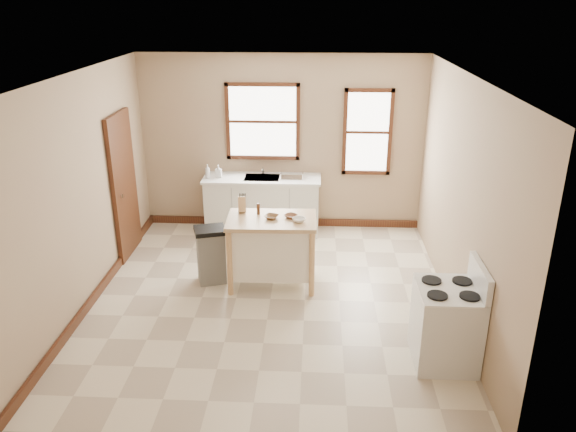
% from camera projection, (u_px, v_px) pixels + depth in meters
% --- Properties ---
extents(floor, '(5.00, 5.00, 0.00)m').
position_uv_depth(floor, '(270.00, 299.00, 7.16)').
color(floor, beige).
rests_on(floor, ground).
extents(ceiling, '(5.00, 5.00, 0.00)m').
position_uv_depth(ceiling, '(267.00, 75.00, 6.12)').
color(ceiling, white).
rests_on(ceiling, ground).
extents(wall_back, '(4.50, 0.04, 2.80)m').
position_uv_depth(wall_back, '(282.00, 143.00, 8.96)').
color(wall_back, tan).
rests_on(wall_back, ground).
extents(wall_left, '(0.04, 5.00, 2.80)m').
position_uv_depth(wall_left, '(83.00, 192.00, 6.75)').
color(wall_left, tan).
rests_on(wall_left, ground).
extents(wall_right, '(0.04, 5.00, 2.80)m').
position_uv_depth(wall_right, '(461.00, 199.00, 6.53)').
color(wall_right, tan).
rests_on(wall_right, ground).
extents(window_main, '(1.17, 0.06, 1.22)m').
position_uv_depth(window_main, '(263.00, 122.00, 8.83)').
color(window_main, '#3C1810').
rests_on(window_main, wall_back).
extents(window_side, '(0.77, 0.06, 1.37)m').
position_uv_depth(window_side, '(367.00, 132.00, 8.80)').
color(window_side, '#3C1810').
rests_on(window_side, wall_back).
extents(door_left, '(0.06, 0.90, 2.10)m').
position_uv_depth(door_left, '(124.00, 186.00, 8.08)').
color(door_left, '#3C1810').
rests_on(door_left, ground).
extents(baseboard_back, '(4.50, 0.04, 0.12)m').
position_uv_depth(baseboard_back, '(282.00, 222.00, 9.43)').
color(baseboard_back, '#3C1810').
rests_on(baseboard_back, ground).
extents(baseboard_left, '(0.04, 5.00, 0.12)m').
position_uv_depth(baseboard_left, '(99.00, 290.00, 7.24)').
color(baseboard_left, '#3C1810').
rests_on(baseboard_left, ground).
extents(sink_counter, '(1.86, 0.62, 0.92)m').
position_uv_depth(sink_counter, '(262.00, 205.00, 9.04)').
color(sink_counter, silver).
rests_on(sink_counter, ground).
extents(faucet, '(0.03, 0.03, 0.22)m').
position_uv_depth(faucet, '(263.00, 167.00, 9.00)').
color(faucet, silver).
rests_on(faucet, sink_counter).
extents(soap_bottle_a, '(0.10, 0.10, 0.22)m').
position_uv_depth(soap_bottle_a, '(208.00, 171.00, 8.81)').
color(soap_bottle_a, '#B2B2B2').
rests_on(soap_bottle_a, sink_counter).
extents(soap_bottle_b, '(0.09, 0.09, 0.20)m').
position_uv_depth(soap_bottle_b, '(218.00, 171.00, 8.85)').
color(soap_bottle_b, '#B2B2B2').
rests_on(soap_bottle_b, sink_counter).
extents(dish_rack, '(0.42, 0.35, 0.09)m').
position_uv_depth(dish_rack, '(292.00, 175.00, 8.82)').
color(dish_rack, silver).
rests_on(dish_rack, sink_counter).
extents(kitchen_island, '(1.16, 0.76, 0.94)m').
position_uv_depth(kitchen_island, '(272.00, 251.00, 7.38)').
color(kitchen_island, tan).
rests_on(kitchen_island, ground).
extents(knife_block, '(0.12, 0.12, 0.20)m').
position_uv_depth(knife_block, '(242.00, 205.00, 7.38)').
color(knife_block, '#DAB272').
rests_on(knife_block, kitchen_island).
extents(pepper_grinder, '(0.05, 0.05, 0.15)m').
position_uv_depth(pepper_grinder, '(258.00, 209.00, 7.32)').
color(pepper_grinder, '#482713').
rests_on(pepper_grinder, kitchen_island).
extents(bowl_a, '(0.23, 0.23, 0.04)m').
position_uv_depth(bowl_a, '(271.00, 217.00, 7.20)').
color(bowl_a, brown).
rests_on(bowl_a, kitchen_island).
extents(bowl_b, '(0.23, 0.23, 0.04)m').
position_uv_depth(bowl_b, '(291.00, 216.00, 7.23)').
color(bowl_b, brown).
rests_on(bowl_b, kitchen_island).
extents(bowl_c, '(0.19, 0.19, 0.05)m').
position_uv_depth(bowl_c, '(299.00, 220.00, 7.09)').
color(bowl_c, white).
rests_on(bowl_c, kitchen_island).
extents(trash_bin, '(0.48, 0.44, 0.77)m').
position_uv_depth(trash_bin, '(211.00, 255.00, 7.47)').
color(trash_bin, slate).
rests_on(trash_bin, ground).
extents(gas_stove, '(0.69, 0.69, 1.12)m').
position_uv_depth(gas_stove, '(447.00, 314.00, 5.77)').
color(gas_stove, silver).
rests_on(gas_stove, ground).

